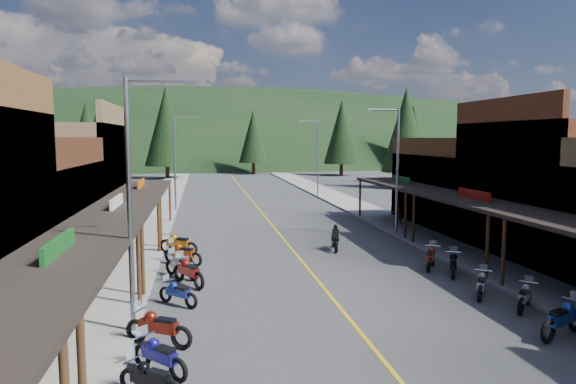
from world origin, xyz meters
name	(u,v)px	position (x,y,z in m)	size (l,w,h in m)	color
ground	(313,275)	(0.00, 0.00, 0.00)	(220.00, 220.00, 0.00)	#38383A
centerline	(262,212)	(0.00, 20.00, 0.01)	(0.15, 90.00, 0.01)	gold
sidewalk_west	(154,214)	(-8.70, 20.00, 0.07)	(3.40, 94.00, 0.15)	gray
sidewalk_east	(362,209)	(8.70, 20.00, 0.07)	(3.40, 94.00, 0.15)	gray
shop_west_3	(56,181)	(-13.78, 11.30, 3.52)	(10.90, 10.20, 8.20)	brown
shop_east_2	(564,189)	(13.78, 1.70, 3.52)	(10.90, 9.00, 8.20)	#562B19
shop_east_3	(469,190)	(13.75, 11.30, 2.53)	(10.90, 10.20, 6.20)	#4C2D16
streetlight_0	(134,194)	(-6.95, -6.00, 4.46)	(2.16, 0.18, 8.00)	gray
streetlight_1	(176,159)	(-6.95, 22.00, 4.46)	(2.16, 0.18, 8.00)	gray
streetlight_2	(395,166)	(6.95, 8.00, 4.46)	(2.16, 0.18, 8.00)	gray
streetlight_3	(317,155)	(6.95, 30.00, 4.46)	(2.16, 0.18, 8.00)	gray
ridge_hill	(217,159)	(0.00, 135.00, 0.00)	(310.00, 140.00, 60.00)	black
pine_1	(87,132)	(-24.00, 70.00, 7.24)	(5.88, 5.88, 12.50)	black
pine_2	(166,126)	(-10.00, 58.00, 7.99)	(6.72, 6.72, 14.00)	black
pine_3	(253,136)	(4.00, 66.00, 6.48)	(5.04, 5.04, 11.00)	black
pine_4	(342,132)	(18.00, 60.00, 7.24)	(5.88, 5.88, 12.50)	black
pine_5	(405,129)	(34.00, 72.00, 7.99)	(6.72, 6.72, 14.00)	black
pine_6	(485,136)	(46.00, 64.00, 6.48)	(5.04, 5.04, 11.00)	black
pine_7	(47,132)	(-32.00, 76.00, 7.24)	(5.88, 5.88, 12.50)	black
pine_8	(48,140)	(-22.00, 40.00, 5.98)	(4.48, 4.48, 10.00)	black
pine_9	(413,137)	(24.00, 45.00, 6.38)	(4.93, 4.93, 10.80)	black
pine_10	(101,134)	(-18.00, 50.00, 6.78)	(5.38, 5.38, 11.60)	black
pine_11	(406,130)	(20.00, 38.00, 7.19)	(5.82, 5.82, 12.40)	black
bike_west_3	(151,378)	(-6.18, -10.22, 0.54)	(0.63, 1.88, 1.07)	black
bike_west_4	(159,354)	(-6.07, -8.97, 0.57)	(0.67, 2.01, 1.15)	navy
bike_west_5	(158,326)	(-6.25, -7.03, 0.63)	(0.74, 2.21, 1.26)	maroon
bike_west_6	(178,292)	(-5.84, -3.34, 0.53)	(0.62, 1.85, 1.06)	navy
bike_west_7	(189,270)	(-5.51, -0.76, 0.66)	(0.77, 2.31, 1.32)	maroon
bike_west_8	(182,264)	(-5.84, 0.50, 0.62)	(0.72, 2.16, 1.23)	gray
bike_west_9	(183,252)	(-5.87, 2.84, 0.63)	(0.74, 2.21, 1.26)	#A7390B
bike_west_10	(178,242)	(-6.18, 5.16, 0.66)	(0.77, 2.32, 1.32)	#C2710D
bike_east_4	(563,317)	(6.05, -8.45, 0.65)	(0.76, 2.29, 1.31)	navy
bike_east_5	(525,295)	(6.49, -5.93, 0.55)	(0.64, 1.92, 1.10)	gray
bike_east_6	(482,283)	(5.77, -4.27, 0.57)	(0.66, 1.98, 1.13)	gray
bike_east_7	(453,263)	(6.21, -1.13, 0.58)	(0.68, 2.03, 1.16)	black
bike_east_8	(431,256)	(5.73, 0.14, 0.61)	(0.71, 2.13, 1.21)	maroon
rider_on_bike	(335,240)	(2.28, 4.84, 0.60)	(0.92, 2.03, 1.49)	black
pedestrian_east_b	(397,213)	(8.53, 11.48, 0.97)	(0.80, 0.46, 1.65)	brown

